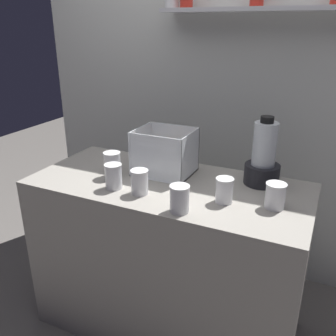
# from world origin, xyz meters

# --- Properties ---
(ground_plane) EXTENTS (8.00, 8.00, 0.00)m
(ground_plane) POSITION_xyz_m (0.00, 0.00, 0.00)
(ground_plane) COLOR slate
(counter) EXTENTS (1.40, 0.64, 0.90)m
(counter) POSITION_xyz_m (0.00, 0.00, 0.45)
(counter) COLOR #9E998E
(counter) RESTS_ON ground_plane
(back_wall_unit) EXTENTS (2.60, 0.24, 2.50)m
(back_wall_unit) POSITION_xyz_m (0.00, 0.77, 1.27)
(back_wall_unit) COLOR silver
(back_wall_unit) RESTS_ON ground_plane
(carrot_display_bin) EXTENTS (0.29, 0.25, 0.24)m
(carrot_display_bin) POSITION_xyz_m (-0.07, 0.12, 0.97)
(carrot_display_bin) COLOR white
(carrot_display_bin) RESTS_ON counter
(blender_pitcher) EXTENTS (0.17, 0.17, 0.34)m
(blender_pitcher) POSITION_xyz_m (0.42, 0.19, 1.03)
(blender_pitcher) COLOR black
(blender_pitcher) RESTS_ON counter
(juice_cup_pomegranate_far_left) EXTENTS (0.09, 0.09, 0.13)m
(juice_cup_pomegranate_far_left) POSITION_xyz_m (-0.30, -0.05, 0.96)
(juice_cup_pomegranate_far_left) COLOR white
(juice_cup_pomegranate_far_left) RESTS_ON counter
(juice_cup_beet_left) EXTENTS (0.08, 0.08, 0.12)m
(juice_cup_beet_left) POSITION_xyz_m (-0.21, -0.17, 0.95)
(juice_cup_beet_left) COLOR white
(juice_cup_beet_left) RESTS_ON counter
(juice_cup_orange_middle) EXTENTS (0.08, 0.08, 0.12)m
(juice_cup_orange_middle) POSITION_xyz_m (-0.07, -0.17, 0.95)
(juice_cup_orange_middle) COLOR white
(juice_cup_orange_middle) RESTS_ON counter
(juice_cup_orange_right) EXTENTS (0.09, 0.09, 0.12)m
(juice_cup_orange_right) POSITION_xyz_m (0.17, -0.25, 0.95)
(juice_cup_orange_right) COLOR white
(juice_cup_orange_right) RESTS_ON counter
(juice_cup_beet_far_right) EXTENTS (0.08, 0.08, 0.11)m
(juice_cup_beet_far_right) POSITION_xyz_m (0.32, -0.08, 0.95)
(juice_cup_beet_far_right) COLOR white
(juice_cup_beet_far_right) RESTS_ON counter
(juice_cup_carrot_rightmost) EXTENTS (0.09, 0.09, 0.11)m
(juice_cup_carrot_rightmost) POSITION_xyz_m (0.53, -0.04, 0.95)
(juice_cup_carrot_rightmost) COLOR white
(juice_cup_carrot_rightmost) RESTS_ON counter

